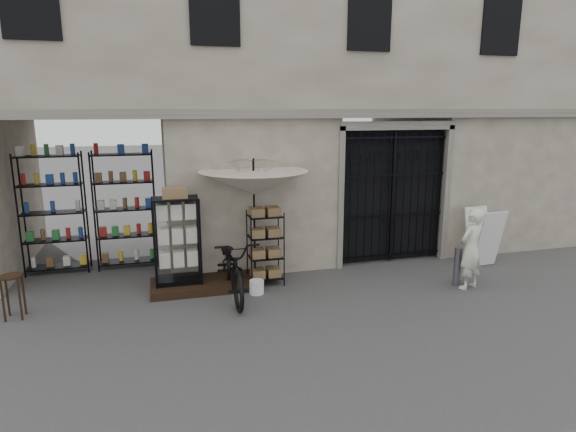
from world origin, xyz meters
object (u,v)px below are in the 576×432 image
object	(u,v)px
bicycle	(233,296)
wooden_stool	(13,296)
easel_sign	(484,237)
steel_bollard	(457,266)
shopkeeper	(468,288)
display_cabinet	(177,245)
market_umbrella	(254,176)
wire_rack	(265,249)
white_bucket	(257,287)

from	to	relation	value
bicycle	wooden_stool	distance (m)	3.60
wooden_stool	easel_sign	distance (m)	9.10
wooden_stool	steel_bollard	world-z (taller)	steel_bollard
bicycle	shopkeeper	distance (m)	4.45
easel_sign	display_cabinet	bearing A→B (deg)	173.26
steel_bollard	display_cabinet	bearing A→B (deg)	167.47
bicycle	shopkeeper	bearing A→B (deg)	-10.43
market_umbrella	shopkeeper	distance (m)	4.60
display_cabinet	steel_bollard	size ratio (longest dim) A/B	2.33
shopkeeper	easel_sign	size ratio (longest dim) A/B	1.26
wire_rack	steel_bollard	bearing A→B (deg)	-16.60
wire_rack	wooden_stool	bearing A→B (deg)	-173.76
wire_rack	easel_sign	size ratio (longest dim) A/B	1.17
shopkeeper	market_umbrella	bearing A→B (deg)	-40.32
steel_bollard	shopkeeper	size ratio (longest dim) A/B	0.49
easel_sign	shopkeeper	bearing A→B (deg)	-139.83
display_cabinet	shopkeeper	size ratio (longest dim) A/B	1.13
market_umbrella	steel_bollard	size ratio (longest dim) A/B	3.89
white_bucket	shopkeeper	bearing A→B (deg)	-11.07
market_umbrella	wooden_stool	world-z (taller)	market_umbrella
wooden_stool	shopkeeper	bearing A→B (deg)	-5.49
white_bucket	shopkeeper	xyz separation A→B (m)	(3.95, -0.77, -0.13)
wire_rack	white_bucket	xyz separation A→B (m)	(-0.28, -0.48, -0.58)
market_umbrella	white_bucket	distance (m)	2.06
steel_bollard	easel_sign	distance (m)	1.57
market_umbrella	shopkeeper	bearing A→B (deg)	-19.14
steel_bollard	easel_sign	xyz separation A→B (m)	(1.25, 0.91, 0.26)
wooden_stool	shopkeeper	world-z (taller)	wooden_stool
white_bucket	steel_bollard	size ratio (longest dim) A/B	0.35
wire_rack	market_umbrella	distance (m)	1.42
market_umbrella	shopkeeper	size ratio (longest dim) A/B	1.90
bicycle	white_bucket	bearing A→B (deg)	-0.23
market_umbrella	bicycle	distance (m)	2.25
white_bucket	easel_sign	world-z (taller)	easel_sign
wooden_stool	display_cabinet	bearing A→B (deg)	12.68
wooden_stool	steel_bollard	size ratio (longest dim) A/B	0.98
wire_rack	wooden_stool	world-z (taller)	wire_rack
steel_bollard	easel_sign	world-z (taller)	easel_sign
display_cabinet	easel_sign	distance (m)	6.46
market_umbrella	wooden_stool	bearing A→B (deg)	-172.02
wire_rack	market_umbrella	bearing A→B (deg)	154.30
display_cabinet	market_umbrella	size ratio (longest dim) A/B	0.60
market_umbrella	white_bucket	xyz separation A→B (m)	(-0.08, -0.57, -1.98)
white_bucket	wooden_stool	xyz separation A→B (m)	(-4.02, -0.01, 0.26)
display_cabinet	wire_rack	bearing A→B (deg)	18.90
bicycle	wooden_stool	size ratio (longest dim) A/B	2.94
bicycle	steel_bollard	world-z (taller)	bicycle
white_bucket	bicycle	bearing A→B (deg)	-179.75
white_bucket	easel_sign	distance (m)	5.11
wire_rack	easel_sign	xyz separation A→B (m)	(4.80, -0.13, -0.07)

